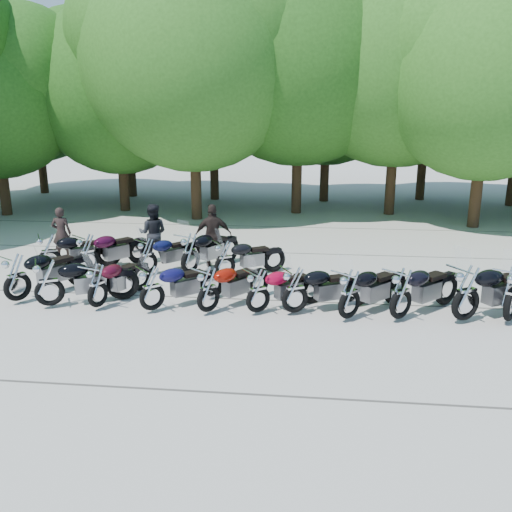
# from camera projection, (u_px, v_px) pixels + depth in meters

# --- Properties ---
(ground) EXTENTS (90.00, 90.00, 0.00)m
(ground) POSITION_uv_depth(u_px,v_px,m) (248.00, 323.00, 11.68)
(ground) COLOR #9D978E
(ground) RESTS_ON ground
(tree_2) EXTENTS (7.31, 7.31, 8.97)m
(tree_2) POSITION_uv_depth(u_px,v_px,m) (118.00, 89.00, 23.37)
(tree_2) COLOR #3A2614
(tree_2) RESTS_ON ground
(tree_3) EXTENTS (8.70, 8.70, 10.67)m
(tree_3) POSITION_uv_depth(u_px,v_px,m) (192.00, 60.00, 21.19)
(tree_3) COLOR #3A2614
(tree_3) RESTS_ON ground
(tree_4) EXTENTS (9.13, 9.13, 11.20)m
(tree_4) POSITION_uv_depth(u_px,v_px,m) (299.00, 55.00, 22.45)
(tree_4) COLOR #3A2614
(tree_4) RESTS_ON ground
(tree_5) EXTENTS (9.04, 9.04, 11.10)m
(tree_5) POSITION_uv_depth(u_px,v_px,m) (399.00, 56.00, 22.15)
(tree_5) COLOR #3A2614
(tree_5) RESTS_ON ground
(tree_6) EXTENTS (8.00, 8.00, 9.82)m
(tree_6) POSITION_uv_depth(u_px,v_px,m) (489.00, 71.00, 19.75)
(tree_6) COLOR #3A2614
(tree_6) RESTS_ON ground
(tree_9) EXTENTS (7.59, 7.59, 9.32)m
(tree_9) POSITION_uv_depth(u_px,v_px,m) (34.00, 89.00, 28.53)
(tree_9) COLOR #3A2614
(tree_9) RESTS_ON ground
(tree_10) EXTENTS (7.78, 7.78, 9.55)m
(tree_10) POSITION_uv_depth(u_px,v_px,m) (126.00, 85.00, 27.35)
(tree_10) COLOR #3A2614
(tree_10) RESTS_ON ground
(tree_11) EXTENTS (7.56, 7.56, 9.28)m
(tree_11) POSITION_uv_depth(u_px,v_px,m) (213.00, 87.00, 26.40)
(tree_11) COLOR #3A2614
(tree_11) RESTS_ON ground
(tree_12) EXTENTS (7.88, 7.88, 9.67)m
(tree_12) POSITION_uv_depth(u_px,v_px,m) (328.00, 82.00, 25.80)
(tree_12) COLOR #3A2614
(tree_12) RESTS_ON ground
(tree_13) EXTENTS (8.31, 8.31, 10.20)m
(tree_13) POSITION_uv_depth(u_px,v_px,m) (429.00, 76.00, 26.17)
(tree_13) COLOR #3A2614
(tree_13) RESTS_ON ground
(motorcycle_0) EXTENTS (1.87, 2.42, 1.35)m
(motorcycle_0) POSITION_uv_depth(u_px,v_px,m) (16.00, 276.00, 12.72)
(motorcycle_0) COLOR black
(motorcycle_0) RESTS_ON ground
(motorcycle_1) EXTENTS (2.38, 1.72, 1.31)m
(motorcycle_1) POSITION_uv_depth(u_px,v_px,m) (49.00, 281.00, 12.38)
(motorcycle_1) COLOR black
(motorcycle_1) RESTS_ON ground
(motorcycle_2) EXTENTS (1.37, 2.21, 1.20)m
(motorcycle_2) POSITION_uv_depth(u_px,v_px,m) (97.00, 284.00, 12.35)
(motorcycle_2) COLOR #3C0816
(motorcycle_2) RESTS_ON ground
(motorcycle_3) EXTENTS (2.04, 1.93, 1.22)m
(motorcycle_3) POSITION_uv_depth(u_px,v_px,m) (152.00, 287.00, 12.14)
(motorcycle_3) COLOR #0F0E3D
(motorcycle_3) RESTS_ON ground
(motorcycle_4) EXTENTS (1.87, 2.12, 1.23)m
(motorcycle_4) POSITION_uv_depth(u_px,v_px,m) (208.00, 288.00, 12.04)
(motorcycle_4) COLOR maroon
(motorcycle_4) RESTS_ON ground
(motorcycle_5) EXTENTS (2.06, 1.77, 1.19)m
(motorcycle_5) POSITION_uv_depth(u_px,v_px,m) (258.00, 290.00, 12.02)
(motorcycle_5) COLOR maroon
(motorcycle_5) RESTS_ON ground
(motorcycle_6) EXTENTS (2.27, 1.59, 1.25)m
(motorcycle_6) POSITION_uv_depth(u_px,v_px,m) (295.00, 289.00, 11.99)
(motorcycle_6) COLOR black
(motorcycle_6) RESTS_ON ground
(motorcycle_7) EXTENTS (2.09, 2.14, 1.29)m
(motorcycle_7) POSITION_uv_depth(u_px,v_px,m) (350.00, 293.00, 11.64)
(motorcycle_7) COLOR black
(motorcycle_7) RESTS_ON ground
(motorcycle_8) EXTENTS (2.20, 2.16, 1.34)m
(motorcycle_8) POSITION_uv_depth(u_px,v_px,m) (401.00, 292.00, 11.62)
(motorcycle_8) COLOR black
(motorcycle_8) RESTS_ON ground
(motorcycle_9) EXTENTS (2.60, 1.97, 1.45)m
(motorcycle_9) POSITION_uv_depth(u_px,v_px,m) (467.00, 291.00, 11.50)
(motorcycle_9) COLOR black
(motorcycle_9) RESTS_ON ground
(motorcycle_10) EXTENTS (2.00, 2.50, 1.41)m
(motorcycle_10) POSITION_uv_depth(u_px,v_px,m) (512.00, 292.00, 11.49)
(motorcycle_10) COLOR black
(motorcycle_10) RESTS_ON ground
(motorcycle_11) EXTENTS (2.28, 1.72, 1.27)m
(motorcycle_11) POSITION_uv_depth(u_px,v_px,m) (49.00, 252.00, 15.08)
(motorcycle_11) COLOR black
(motorcycle_11) RESTS_ON ground
(motorcycle_12) EXTENTS (1.96, 2.22, 1.29)m
(motorcycle_12) POSITION_uv_depth(u_px,v_px,m) (88.00, 252.00, 14.98)
(motorcycle_12) COLOR #31061E
(motorcycle_12) RESTS_ON ground
(motorcycle_13) EXTENTS (1.86, 1.99, 1.18)m
(motorcycle_13) POSITION_uv_depth(u_px,v_px,m) (147.00, 255.00, 14.89)
(motorcycle_13) COLOR #0C0F36
(motorcycle_13) RESTS_ON ground
(motorcycle_14) EXTENTS (1.82, 2.40, 1.34)m
(motorcycle_14) POSITION_uv_depth(u_px,v_px,m) (190.00, 252.00, 14.89)
(motorcycle_14) COLOR black
(motorcycle_14) RESTS_ON ground
(motorcycle_15) EXTENTS (2.11, 1.67, 1.19)m
(motorcycle_15) POSITION_uv_depth(u_px,v_px,m) (225.00, 258.00, 14.59)
(motorcycle_15) COLOR black
(motorcycle_15) RESTS_ON ground
(rider_0) EXTENTS (0.64, 0.47, 1.61)m
(rider_0) POSITION_uv_depth(u_px,v_px,m) (61.00, 233.00, 16.56)
(rider_0) COLOR black
(rider_0) RESTS_ON ground
(rider_1) EXTENTS (0.90, 0.73, 1.77)m
(rider_1) POSITION_uv_depth(u_px,v_px,m) (153.00, 233.00, 16.17)
(rider_1) COLOR black
(rider_1) RESTS_ON ground
(rider_2) EXTENTS (1.15, 0.69, 1.84)m
(rider_2) POSITION_uv_depth(u_px,v_px,m) (213.00, 236.00, 15.71)
(rider_2) COLOR black
(rider_2) RESTS_ON ground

